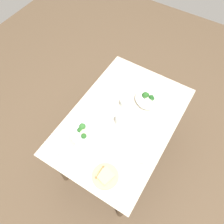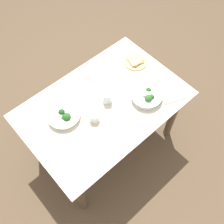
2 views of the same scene
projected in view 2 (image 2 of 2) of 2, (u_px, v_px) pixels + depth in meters
name	position (u px, v px, depth m)	size (l,w,h in m)	color
ground_plane	(106.00, 143.00, 2.83)	(6.00, 6.00, 0.00)	brown
dining_table	(104.00, 112.00, 2.29)	(1.35, 0.91, 0.76)	beige
broccoli_bowl_far	(64.00, 115.00, 2.10)	(0.27, 0.27, 0.09)	white
broccoli_bowl_near	(147.00, 97.00, 2.19)	(0.26, 0.26, 0.10)	white
bread_side_plate	(135.00, 62.00, 2.42)	(0.21, 0.21, 0.03)	#D6B27A
water_glass_center	(94.00, 117.00, 2.08)	(0.08, 0.08, 0.08)	silver
water_glass_side	(107.00, 98.00, 2.16)	(0.07, 0.07, 0.10)	silver
fork_by_far_bowl	(66.00, 88.00, 2.27)	(0.08, 0.07, 0.00)	#B7B7BC
fork_by_near_bowl	(126.00, 84.00, 2.29)	(0.11, 0.02, 0.00)	#B7B7BC
table_knife_left	(62.00, 155.00, 1.95)	(0.22, 0.01, 0.00)	#B7B7BC
table_knife_right	(104.00, 133.00, 2.05)	(0.19, 0.01, 0.00)	#B7B7BC
napkin_folded_upper	(95.00, 71.00, 2.37)	(0.22, 0.16, 0.01)	#B1A997
napkin_folded_lower	(172.00, 95.00, 2.24)	(0.21, 0.14, 0.01)	#B1A997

